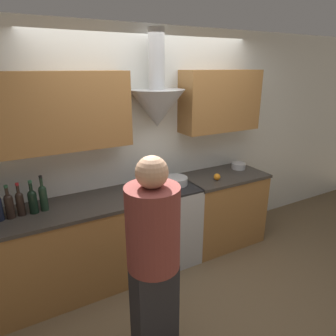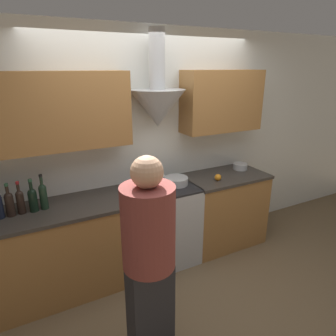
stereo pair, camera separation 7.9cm
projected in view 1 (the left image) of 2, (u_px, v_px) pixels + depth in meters
name	position (u px, v px, depth m)	size (l,w,h in m)	color
ground_plane	(179.00, 275.00, 3.31)	(12.00, 12.00, 0.00)	brown
wall_back	(144.00, 134.00, 3.30)	(8.40, 0.59, 2.60)	silver
counter_left	(64.00, 251.00, 2.94)	(1.56, 0.62, 0.93)	#9E6B38
counter_right	(222.00, 208.00, 3.83)	(1.01, 0.62, 0.93)	#9E6B38
stove_range	(164.00, 224.00, 3.45)	(0.69, 0.60, 0.93)	#B7BABC
wine_bottle_3	(9.00, 205.00, 2.59)	(0.07, 0.07, 0.31)	black
wine_bottle_4	(20.00, 202.00, 2.64)	(0.07, 0.07, 0.31)	black
wine_bottle_5	(33.00, 200.00, 2.68)	(0.08, 0.08, 0.31)	black
wine_bottle_6	(43.00, 196.00, 2.72)	(0.07, 0.07, 0.34)	black
stock_pot	(152.00, 183.00, 3.17)	(0.26, 0.26, 0.17)	#B7BABC
mixing_bowl	(176.00, 181.00, 3.36)	(0.27, 0.27, 0.08)	#B7BABC
orange_fruit	(217.00, 177.00, 3.49)	(0.08, 0.08, 0.08)	orange
saucepan	(238.00, 166.00, 3.88)	(0.18, 0.18, 0.08)	#B7BABC
person_foreground_left	(153.00, 258.00, 2.10)	(0.37, 0.37, 1.66)	#28282D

